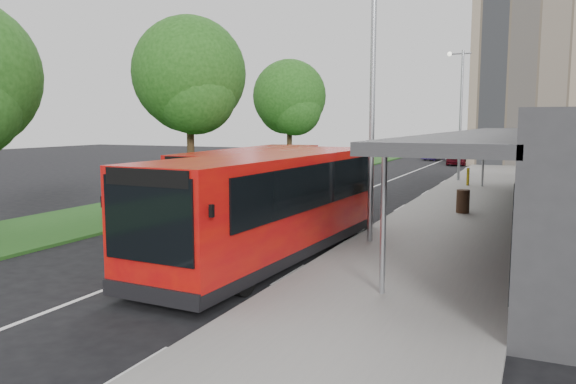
% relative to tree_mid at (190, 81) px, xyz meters
% --- Properties ---
extents(ground, '(120.00, 120.00, 0.00)m').
position_rel_tree_mid_xyz_m(ground, '(7.01, -9.05, -5.75)').
color(ground, black).
rests_on(ground, ground).
extents(pavement, '(5.00, 80.00, 0.15)m').
position_rel_tree_mid_xyz_m(pavement, '(13.01, 10.95, -5.68)').
color(pavement, gray).
rests_on(pavement, ground).
extents(grass_verge, '(5.00, 80.00, 0.10)m').
position_rel_tree_mid_xyz_m(grass_verge, '(0.01, 10.95, -5.70)').
color(grass_verge, '#1C4A17').
rests_on(grass_verge, ground).
extents(lane_centre_line, '(0.12, 70.00, 0.01)m').
position_rel_tree_mid_xyz_m(lane_centre_line, '(7.01, 5.95, -5.74)').
color(lane_centre_line, silver).
rests_on(lane_centre_line, ground).
extents(kerb_dashes, '(0.12, 56.00, 0.01)m').
position_rel_tree_mid_xyz_m(kerb_dashes, '(10.31, 9.95, -5.74)').
color(kerb_dashes, silver).
rests_on(kerb_dashes, ground).
extents(tree_mid, '(5.54, 5.54, 8.90)m').
position_rel_tree_mid_xyz_m(tree_mid, '(0.00, 0.00, 0.00)').
color(tree_mid, '#372516').
rests_on(tree_mid, ground).
extents(tree_far, '(4.99, 4.99, 8.03)m').
position_rel_tree_mid_xyz_m(tree_far, '(0.00, 12.00, -0.57)').
color(tree_far, '#372516').
rests_on(tree_far, ground).
extents(lamp_post_near, '(1.44, 0.28, 8.00)m').
position_rel_tree_mid_xyz_m(lamp_post_near, '(11.13, -7.05, -1.03)').
color(lamp_post_near, '#9B9EA3').
rests_on(lamp_post_near, pavement).
extents(lamp_post_far, '(1.44, 0.28, 8.00)m').
position_rel_tree_mid_xyz_m(lamp_post_far, '(11.13, 12.95, -1.03)').
color(lamp_post_far, '#9B9EA3').
rests_on(lamp_post_far, pavement).
extents(bus_main, '(3.09, 10.37, 2.90)m').
position_rel_tree_mid_xyz_m(bus_main, '(9.20, -9.71, -4.26)').
color(bus_main, red).
rests_on(bus_main, ground).
extents(bus_second, '(3.08, 9.76, 2.72)m').
position_rel_tree_mid_xyz_m(bus_second, '(5.63, -4.02, -4.35)').
color(bus_second, red).
rests_on(bus_second, ground).
extents(litter_bin, '(0.52, 0.52, 0.93)m').
position_rel_tree_mid_xyz_m(litter_bin, '(13.11, -0.26, -5.13)').
color(litter_bin, '#332115').
rests_on(litter_bin, pavement).
extents(bollard, '(0.21, 0.21, 1.01)m').
position_rel_tree_mid_xyz_m(bollard, '(12.11, 10.06, -5.10)').
color(bollard, yellow).
rests_on(bollard, pavement).
extents(car_near, '(1.62, 4.01, 1.36)m').
position_rel_tree_mid_xyz_m(car_near, '(9.16, 28.15, -5.07)').
color(car_near, '#540C15').
rests_on(car_near, ground).
extents(car_far, '(2.18, 3.39, 1.05)m').
position_rel_tree_mid_xyz_m(car_far, '(6.18, 33.69, -5.22)').
color(car_far, navy).
rests_on(car_far, ground).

